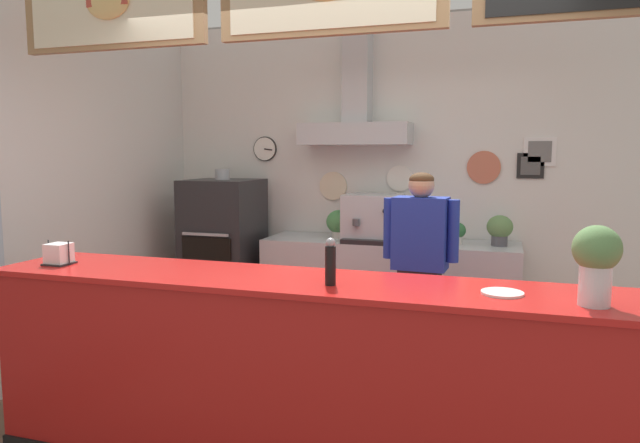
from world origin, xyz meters
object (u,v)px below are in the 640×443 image
pepper_grinder (330,262)px  basil_vase (596,262)px  pizza_oven (224,254)px  potted_sage (500,229)px  potted_rosemary (457,232)px  potted_basil (422,228)px  shop_worker (420,276)px  espresso_machine (373,218)px  napkin_holder (59,255)px  condiment_plate (502,293)px  potted_thyme (339,223)px

pepper_grinder → basil_vase: bearing=-1.3°
pizza_oven → potted_sage: size_ratio=5.90×
potted_rosemary → pepper_grinder: pepper_grinder is taller
potted_sage → potted_basil: bearing=-177.5°
basil_vase → potted_basil: bearing=113.4°
shop_worker → basil_vase: (0.93, -1.38, 0.40)m
espresso_machine → potted_sage: size_ratio=1.93×
napkin_holder → pepper_grinder: 1.65m
pizza_oven → espresso_machine: size_ratio=3.05×
espresso_machine → potted_basil: 0.45m
potted_rosemary → napkin_holder: 3.17m
potted_sage → potted_rosemary: 0.36m
potted_basil → condiment_plate: bearing=-73.6°
pizza_oven → condiment_plate: pizza_oven is taller
potted_sage → napkin_holder: napkin_holder is taller
shop_worker → condiment_plate: size_ratio=8.23×
potted_thyme → potted_basil: potted_thyme is taller
pizza_oven → espresso_machine: 1.50m
pizza_oven → potted_sage: bearing=3.5°
potted_sage → condiment_plate: size_ratio=1.38×
pizza_oven → potted_thyme: 1.17m
potted_rosemary → pepper_grinder: 2.48m
potted_thyme → napkin_holder: (-0.99, -2.45, 0.06)m
basil_vase → potted_thyme: bearing=126.3°
potted_thyme → basil_vase: bearing=-53.7°
potted_sage → pepper_grinder: size_ratio=1.12×
basil_vase → potted_rosemary: bearing=107.3°
pizza_oven → napkin_holder: 2.32m
pizza_oven → condiment_plate: (2.58, -2.25, 0.34)m
basil_vase → pepper_grinder: (-1.17, 0.03, -0.07)m
potted_sage → potted_rosemary: potted_sage is taller
potted_rosemary → condiment_plate: size_ratio=1.01×
potted_rosemary → basil_vase: (0.77, -2.47, 0.23)m
pepper_grinder → potted_sage: bearing=73.0°
basil_vase → condiment_plate: basil_vase is taller
potted_sage → napkin_holder: size_ratio=1.75×
potted_basil → potted_rosemary: bearing=0.2°
potted_sage → potted_rosemary: size_ratio=1.36×
espresso_machine → potted_rosemary: espresso_machine is taller
espresso_machine → potted_sage: 1.10m
basil_vase → pepper_grinder: size_ratio=1.47×
shop_worker → espresso_machine: shop_worker is taller
potted_thyme → basil_vase: size_ratio=0.77×
espresso_machine → potted_basil: (0.44, 0.01, -0.08)m
pizza_oven → basil_vase: bearing=-38.4°
espresso_machine → potted_rosemary: 0.75m
shop_worker → potted_basil: 1.11m
espresso_machine → potted_rosemary: (0.74, 0.01, -0.10)m
shop_worker → potted_thyme: bearing=-47.3°
potted_sage → pepper_grinder: pepper_grinder is taller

